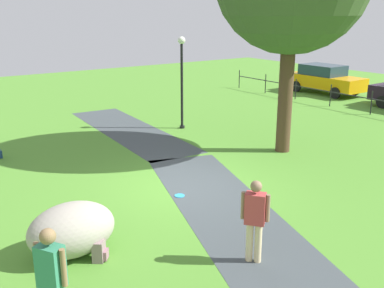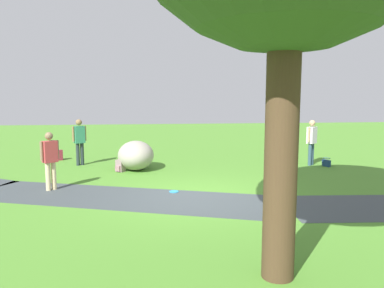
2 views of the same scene
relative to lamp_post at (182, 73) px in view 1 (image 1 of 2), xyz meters
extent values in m
plane|color=#4D892D|center=(5.07, -3.36, -2.17)|extent=(48.00, 48.00, 0.00)
cube|color=#3D4548|center=(-0.94, -1.84, -2.17)|extent=(8.13, 2.67, 0.01)
cube|color=#3D4548|center=(6.83, -3.42, -2.17)|extent=(8.24, 4.54, 0.01)
cylinder|color=#4C3522|center=(4.37, 1.02, -0.25)|extent=(0.46, 0.46, 3.83)
cylinder|color=black|center=(0.00, 0.00, -2.12)|extent=(0.20, 0.20, 0.10)
cylinder|color=black|center=(0.00, 0.00, -0.55)|extent=(0.10, 0.10, 3.23)
sphere|color=white|center=(0.00, 0.00, 1.20)|extent=(0.28, 0.28, 0.28)
ellipsoid|color=#A0998B|center=(6.66, -7.05, -1.67)|extent=(1.34, 1.76, 1.00)
cube|color=#307F5C|center=(8.74, -8.10, -1.04)|extent=(0.43, 0.39, 0.62)
cylinder|color=olive|center=(8.55, -8.21, -1.00)|extent=(0.08, 0.08, 0.55)
cylinder|color=olive|center=(8.93, -7.99, -1.00)|extent=(0.08, 0.08, 0.55)
sphere|color=olive|center=(8.74, -8.10, -0.59)|extent=(0.22, 0.22, 0.22)
cylinder|color=beige|center=(8.92, -4.40, -1.78)|extent=(0.13, 0.13, 0.77)
cylinder|color=beige|center=(8.80, -4.50, -1.78)|extent=(0.13, 0.13, 0.77)
cube|color=#B33E3E|center=(8.86, -4.45, -1.11)|extent=(0.43, 0.41, 0.58)
cylinder|color=#876A4F|center=(9.03, -4.31, -1.08)|extent=(0.08, 0.08, 0.51)
cylinder|color=#876A4F|center=(8.69, -4.58, -1.08)|extent=(0.08, 0.08, 0.51)
sphere|color=#876A4F|center=(8.86, -4.45, -0.69)|extent=(0.21, 0.21, 0.21)
cube|color=gray|center=(7.18, -6.75, -1.97)|extent=(0.34, 0.33, 0.40)
cube|color=gray|center=(7.26, -6.65, -2.05)|extent=(0.19, 0.17, 0.18)
cylinder|color=#2D99CA|center=(5.55, -3.86, -2.16)|extent=(0.25, 0.25, 0.02)
cylinder|color=black|center=(-5.93, 8.14, -1.64)|extent=(0.05, 0.05, 1.05)
cylinder|color=black|center=(-3.73, 8.14, -1.64)|extent=(0.05, 0.05, 1.05)
cylinder|color=black|center=(-1.53, 8.14, -1.64)|extent=(0.05, 0.05, 1.05)
cylinder|color=black|center=(0.67, 8.14, -1.64)|extent=(0.05, 0.05, 1.05)
cylinder|color=black|center=(2.87, 8.14, -1.64)|extent=(0.05, 0.05, 1.05)
cube|color=orange|center=(-1.74, 10.77, -1.52)|extent=(4.26, 1.75, 0.70)
cube|color=#1F3643|center=(-2.00, 10.76, -0.89)|extent=(2.22, 1.59, 0.56)
cylinder|color=black|center=(-0.44, 11.63, -1.87)|extent=(0.60, 0.17, 0.60)
cylinder|color=black|center=(-0.42, 9.93, -1.87)|extent=(0.60, 0.17, 0.60)
cylinder|color=black|center=(-3.07, 11.60, -1.87)|extent=(0.60, 0.17, 0.60)
cylinder|color=black|center=(-3.05, 9.90, -1.87)|extent=(0.60, 0.17, 0.60)
cylinder|color=black|center=(2.40, 9.78, -1.87)|extent=(0.60, 0.18, 0.60)
camera|label=1|loc=(14.24, -9.66, 2.30)|focal=42.34mm
camera|label=2|loc=(6.15, 5.97, 0.42)|focal=35.30mm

